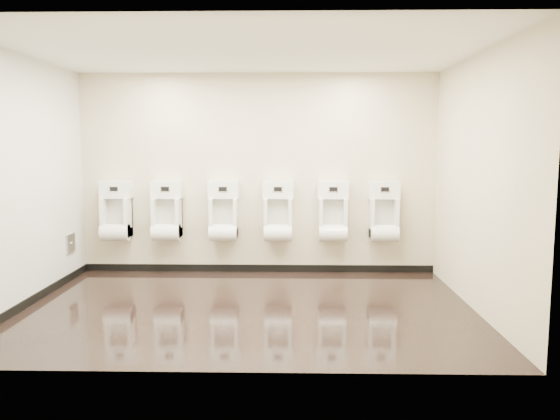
{
  "coord_description": "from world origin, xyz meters",
  "views": [
    {
      "loc": [
        0.48,
        -5.93,
        1.82
      ],
      "look_at": [
        0.34,
        0.55,
        1.04
      ],
      "focal_mm": 35.0,
      "sensor_mm": 36.0,
      "label": 1
    }
  ],
  "objects_px": {
    "access_panel": "(71,243)",
    "urinal_2": "(224,215)",
    "urinal_1": "(167,215)",
    "urinal_4": "(333,216)",
    "urinal_0": "(116,215)",
    "urinal_3": "(278,215)",
    "urinal_5": "(384,216)"
  },
  "relations": [
    {
      "from": "access_panel",
      "to": "urinal_4",
      "type": "distance_m",
      "value": 3.57
    },
    {
      "from": "urinal_0",
      "to": "urinal_4",
      "type": "xyz_separation_m",
      "value": [
        3.04,
        0.0,
        0.0
      ]
    },
    {
      "from": "urinal_0",
      "to": "urinal_5",
      "type": "distance_m",
      "value": 3.74
    },
    {
      "from": "urinal_2",
      "to": "urinal_5",
      "type": "distance_m",
      "value": 2.23
    },
    {
      "from": "urinal_1",
      "to": "urinal_4",
      "type": "xyz_separation_m",
      "value": [
        2.32,
        0.0,
        0.0
      ]
    },
    {
      "from": "urinal_3",
      "to": "urinal_2",
      "type": "bearing_deg",
      "value": 180.0
    },
    {
      "from": "access_panel",
      "to": "urinal_2",
      "type": "relative_size",
      "value": 0.3
    },
    {
      "from": "urinal_0",
      "to": "urinal_4",
      "type": "height_order",
      "value": "same"
    },
    {
      "from": "urinal_2",
      "to": "urinal_5",
      "type": "bearing_deg",
      "value": 0.0
    },
    {
      "from": "urinal_1",
      "to": "urinal_0",
      "type": "bearing_deg",
      "value": 180.0
    },
    {
      "from": "access_panel",
      "to": "urinal_1",
      "type": "bearing_deg",
      "value": 18.46
    },
    {
      "from": "access_panel",
      "to": "urinal_5",
      "type": "relative_size",
      "value": 0.3
    },
    {
      "from": "urinal_0",
      "to": "urinal_5",
      "type": "height_order",
      "value": "same"
    },
    {
      "from": "urinal_1",
      "to": "urinal_2",
      "type": "height_order",
      "value": "same"
    },
    {
      "from": "urinal_2",
      "to": "urinal_3",
      "type": "bearing_deg",
      "value": 0.0
    },
    {
      "from": "urinal_1",
      "to": "urinal_3",
      "type": "xyz_separation_m",
      "value": [
        1.56,
        0.0,
        0.0
      ]
    },
    {
      "from": "urinal_3",
      "to": "urinal_4",
      "type": "xyz_separation_m",
      "value": [
        0.76,
        0.0,
        0.0
      ]
    },
    {
      "from": "urinal_0",
      "to": "urinal_3",
      "type": "xyz_separation_m",
      "value": [
        2.28,
        0.0,
        0.0
      ]
    },
    {
      "from": "urinal_2",
      "to": "urinal_3",
      "type": "relative_size",
      "value": 1.0
    },
    {
      "from": "urinal_1",
      "to": "urinal_2",
      "type": "distance_m",
      "value": 0.8
    },
    {
      "from": "urinal_4",
      "to": "urinal_2",
      "type": "bearing_deg",
      "value": 180.0
    },
    {
      "from": "urinal_2",
      "to": "urinal_4",
      "type": "distance_m",
      "value": 1.52
    },
    {
      "from": "access_panel",
      "to": "urinal_2",
      "type": "xyz_separation_m",
      "value": [
        2.01,
        0.4,
        0.33
      ]
    },
    {
      "from": "urinal_5",
      "to": "urinal_0",
      "type": "bearing_deg",
      "value": 180.0
    },
    {
      "from": "urinal_0",
      "to": "access_panel",
      "type": "bearing_deg",
      "value": -140.85
    },
    {
      "from": "urinal_1",
      "to": "urinal_4",
      "type": "relative_size",
      "value": 1.0
    },
    {
      "from": "urinal_4",
      "to": "urinal_5",
      "type": "distance_m",
      "value": 0.71
    },
    {
      "from": "urinal_0",
      "to": "urinal_2",
      "type": "xyz_separation_m",
      "value": [
        1.51,
        0.0,
        0.0
      ]
    },
    {
      "from": "access_panel",
      "to": "urinal_5",
      "type": "xyz_separation_m",
      "value": [
        4.24,
        0.4,
        0.33
      ]
    },
    {
      "from": "urinal_0",
      "to": "urinal_2",
      "type": "height_order",
      "value": "same"
    },
    {
      "from": "access_panel",
      "to": "urinal_0",
      "type": "bearing_deg",
      "value": 39.15
    },
    {
      "from": "urinal_0",
      "to": "urinal_4",
      "type": "bearing_deg",
      "value": 0.0
    }
  ]
}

